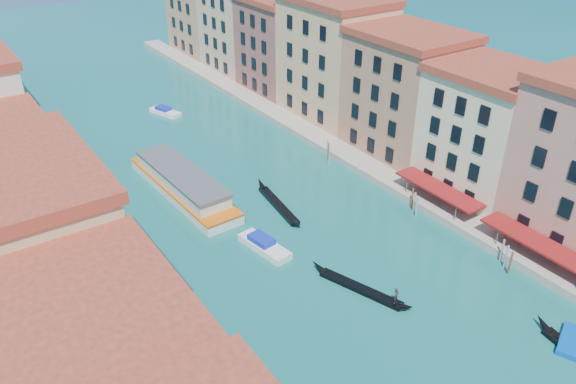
# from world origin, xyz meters

# --- Properties ---
(right_bank_palazzos) EXTENTS (12.80, 128.40, 21.00)m
(right_bank_palazzos) POSITION_xyz_m (30.00, 65.00, 9.75)
(right_bank_palazzos) COLOR brown
(right_bank_palazzos) RESTS_ON ground
(quay) EXTENTS (4.00, 140.00, 1.00)m
(quay) POSITION_xyz_m (22.00, 65.00, 0.50)
(quay) COLOR gray
(quay) RESTS_ON ground
(restaurant_awnings) EXTENTS (3.20, 44.55, 3.12)m
(restaurant_awnings) POSITION_xyz_m (22.19, 23.00, 2.99)
(restaurant_awnings) COLOR maroon
(restaurant_awnings) RESTS_ON ground
(mooring_poles_right) EXTENTS (1.44, 54.24, 3.20)m
(mooring_poles_right) POSITION_xyz_m (19.10, 28.80, 1.30)
(mooring_poles_right) COLOR brown
(mooring_poles_right) RESTS_ON ground
(vaporetto_far) EXTENTS (6.19, 23.11, 3.41)m
(vaporetto_far) POSITION_xyz_m (-3.40, 61.24, 1.53)
(vaporetto_far) COLOR silver
(vaporetto_far) RESTS_ON ground
(gondola_fore) EXTENTS (5.02, 12.28, 2.53)m
(gondola_fore) POSITION_xyz_m (3.26, 31.94, 0.43)
(gondola_fore) COLOR black
(gondola_fore) RESTS_ON ground
(gondola_far) EXTENTS (2.80, 13.31, 1.89)m
(gondola_far) POSITION_xyz_m (5.41, 51.18, 0.39)
(gondola_far) COLOR black
(gondola_far) RESTS_ON ground
(motorboat_mid) EXTENTS (3.33, 7.48, 1.49)m
(motorboat_mid) POSITION_xyz_m (-1.20, 44.00, 0.58)
(motorboat_mid) COLOR white
(motorboat_mid) RESTS_ON ground
(motorboat_far) EXTENTS (4.05, 6.73, 1.33)m
(motorboat_far) POSITION_xyz_m (6.13, 89.55, 0.52)
(motorboat_far) COLOR white
(motorboat_far) RESTS_ON ground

